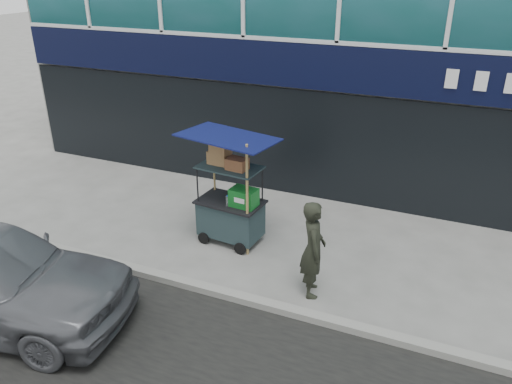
% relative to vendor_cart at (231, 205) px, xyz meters
% --- Properties ---
extents(ground, '(80.00, 80.00, 0.00)m').
position_rel_vendor_cart_xyz_m(ground, '(1.18, -1.42, -0.76)').
color(ground, slate).
rests_on(ground, ground).
extents(curb, '(80.00, 0.18, 0.12)m').
position_rel_vendor_cart_xyz_m(curb, '(1.18, -1.62, -0.70)').
color(curb, gray).
rests_on(curb, ground).
extents(vendor_cart, '(1.70, 1.27, 2.17)m').
position_rel_vendor_cart_xyz_m(vendor_cart, '(0.00, 0.00, 0.00)').
color(vendor_cart, '#1C2C30').
rests_on(vendor_cart, ground).
extents(vendor_man, '(0.58, 0.69, 1.62)m').
position_rel_vendor_cart_xyz_m(vendor_man, '(1.87, -0.96, 0.05)').
color(vendor_man, black).
rests_on(vendor_man, ground).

